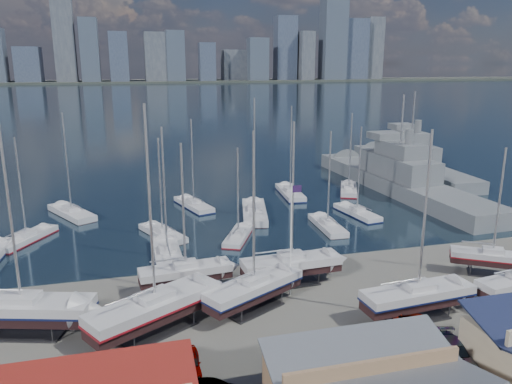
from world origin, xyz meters
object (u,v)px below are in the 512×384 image
object	(u,v)px
car_a	(189,362)
flagpole	(292,233)
sailboat_cradle_0	(22,309)
naval_ship_east	(398,181)
naval_ship_west	(409,163)

from	to	relation	value
car_a	flagpole	xyz separation A→B (m)	(11.00, 9.72, 5.68)
sailboat_cradle_0	car_a	world-z (taller)	sailboat_cradle_0
naval_ship_east	naval_ship_west	bearing A→B (deg)	-40.33
car_a	naval_ship_east	bearing A→B (deg)	48.82
naval_ship_west	car_a	bearing A→B (deg)	139.55
sailboat_cradle_0	flagpole	world-z (taller)	sailboat_cradle_0
sailboat_cradle_0	naval_ship_east	world-z (taller)	sailboat_cradle_0
naval_ship_east	naval_ship_west	xyz separation A→B (m)	(10.90, 14.05, 0.00)
car_a	flagpole	distance (m)	15.74
naval_ship_west	flagpole	size ratio (longest dim) A/B	3.74
sailboat_cradle_0	naval_ship_east	bearing A→B (deg)	49.24
naval_ship_west	flagpole	xyz separation A→B (m)	(-42.04, -48.03, 4.67)
naval_ship_east	flagpole	distance (m)	46.33
car_a	flagpole	size ratio (longest dim) A/B	0.35
car_a	flagpole	bearing A→B (deg)	44.24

